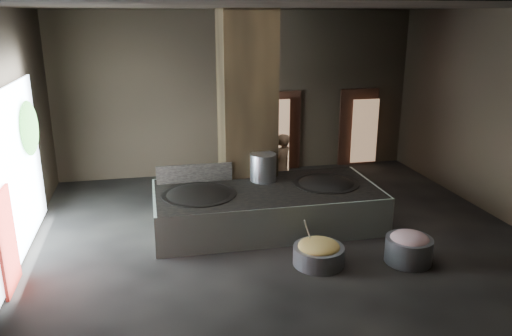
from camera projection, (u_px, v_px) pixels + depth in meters
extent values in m
cube|color=black|center=(280.00, 236.00, 10.37)|extent=(10.00, 9.00, 0.10)
cube|color=black|center=(283.00, 4.00, 9.02)|extent=(10.00, 9.00, 0.10)
cube|color=black|center=(239.00, 94.00, 13.94)|extent=(10.00, 0.10, 4.50)
cube|color=black|center=(390.00, 217.00, 5.45)|extent=(10.00, 0.10, 4.50)
cube|color=black|center=(1.00, 142.00, 8.65)|extent=(0.10, 9.00, 4.50)
cube|color=black|center=(508.00, 117.00, 10.73)|extent=(0.10, 9.00, 4.50)
cube|color=black|center=(247.00, 111.00, 11.40)|extent=(1.20, 1.20, 4.50)
cube|color=#AEBEAB|center=(267.00, 207.00, 10.71)|extent=(4.78, 2.32, 0.83)
cube|color=black|center=(267.00, 189.00, 10.59)|extent=(4.65, 2.23, 0.03)
ellipsoid|color=black|center=(199.00, 198.00, 10.26)|extent=(1.50, 1.50, 0.41)
cylinder|color=black|center=(199.00, 195.00, 10.24)|extent=(1.53, 1.53, 0.05)
ellipsoid|color=black|center=(326.00, 187.00, 10.93)|extent=(1.40, 1.40, 0.39)
cylinder|color=black|center=(326.00, 184.00, 10.91)|extent=(1.43, 1.43, 0.05)
cylinder|color=#B7BBC0|center=(263.00, 167.00, 11.02)|extent=(0.58, 0.58, 0.62)
cube|color=black|center=(195.00, 174.00, 10.93)|extent=(1.65, 0.08, 0.41)
imported|color=#A07551|center=(281.00, 168.00, 12.03)|extent=(0.72, 0.67, 1.66)
cylinder|color=slate|center=(318.00, 255.00, 9.08)|extent=(1.22, 1.22, 0.34)
ellipsoid|color=#94A34E|center=(319.00, 246.00, 9.02)|extent=(0.76, 0.76, 0.24)
cylinder|color=#B7BBC0|center=(309.00, 234.00, 9.07)|extent=(0.29, 0.27, 0.66)
cylinder|color=slate|center=(408.00, 250.00, 9.14)|extent=(1.00, 1.00, 0.47)
ellipsoid|color=#AB676F|center=(410.00, 239.00, 9.08)|extent=(0.71, 0.71, 0.27)
cube|color=black|center=(280.00, 132.00, 14.43)|extent=(1.18, 0.08, 2.38)
cube|color=#8C6647|center=(274.00, 136.00, 14.18)|extent=(0.88, 0.04, 2.09)
cube|color=black|center=(358.00, 128.00, 14.93)|extent=(1.18, 0.08, 2.38)
cube|color=#8C6647|center=(365.00, 131.00, 14.80)|extent=(0.80, 0.04, 1.90)
cube|color=white|center=(15.00, 174.00, 9.05)|extent=(0.04, 4.20, 3.10)
cube|color=maroon|center=(7.00, 241.00, 8.08)|extent=(0.05, 0.90, 1.70)
ellipsoid|color=#194714|center=(29.00, 128.00, 9.92)|extent=(0.28, 1.10, 1.10)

